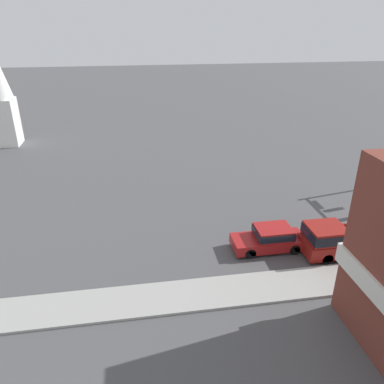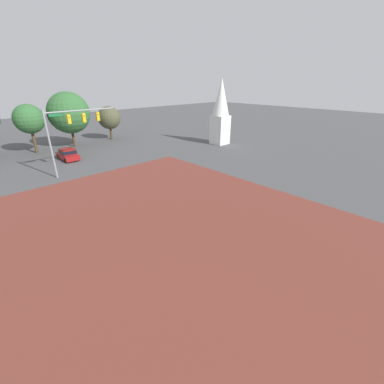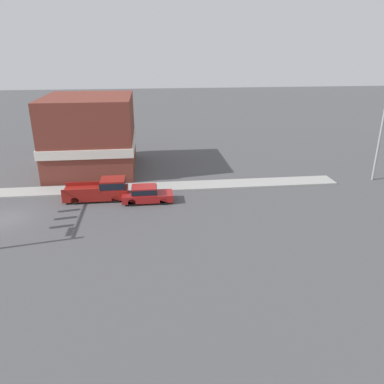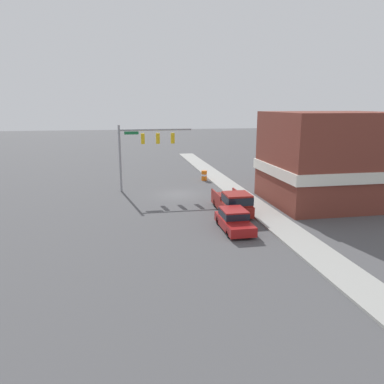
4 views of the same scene
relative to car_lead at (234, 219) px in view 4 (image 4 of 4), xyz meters
name	(u,v)px [view 4 (image 4 of 4)]	position (x,y,z in m)	size (l,w,h in m)	color
ground_plane	(179,195)	(2.18, -11.15, -0.76)	(200.00, 200.00, 0.00)	#4C4C4F
sidewalk_curb	(235,191)	(-3.52, -11.15, -0.69)	(2.40, 60.00, 0.14)	#9E9E99
near_signal_assembly	(145,143)	(5.25, -13.59, 4.12)	(7.30, 0.49, 6.65)	gray
car_lead	(234,219)	(0.00, 0.00, 0.00)	(1.79, 4.39, 1.46)	black
pickup_truck_parked	(233,202)	(-1.09, -3.88, 0.17)	(2.05, 5.57, 1.90)	black
construction_barrel	(204,175)	(-1.72, -17.62, -0.18)	(0.65, 0.65, 1.14)	orange
corner_brick_building	(329,159)	(-10.37, -5.79, 3.13)	(10.60, 9.35, 7.98)	brown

